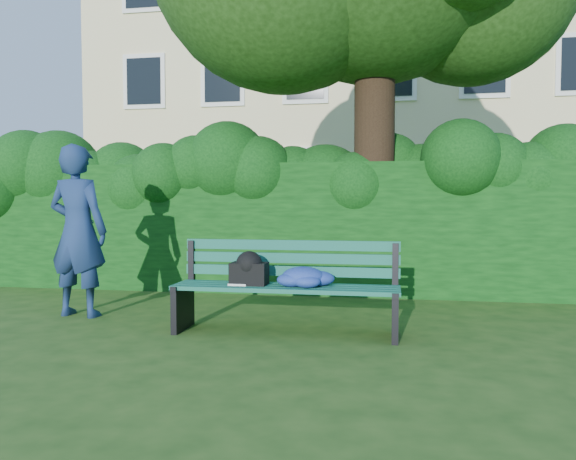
# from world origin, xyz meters

# --- Properties ---
(ground) EXTENTS (80.00, 80.00, 0.00)m
(ground) POSITION_xyz_m (0.00, 0.00, 0.00)
(ground) COLOR #234817
(ground) RESTS_ON ground
(apartment_building) EXTENTS (16.00, 8.08, 12.00)m
(apartment_building) POSITION_xyz_m (-0.00, 13.99, 6.00)
(apartment_building) COLOR beige
(apartment_building) RESTS_ON ground
(hedge) EXTENTS (10.00, 1.00, 1.80)m
(hedge) POSITION_xyz_m (0.00, 2.20, 0.90)
(hedge) COLOR black
(hedge) RESTS_ON ground
(park_bench) EXTENTS (2.18, 0.57, 0.89)m
(park_bench) POSITION_xyz_m (0.16, -0.42, 0.50)
(park_bench) COLOR #0E493A
(park_bench) RESTS_ON ground
(man_reading) EXTENTS (0.74, 0.52, 1.90)m
(man_reading) POSITION_xyz_m (-2.26, -0.04, 0.95)
(man_reading) COLOR navy
(man_reading) RESTS_ON ground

